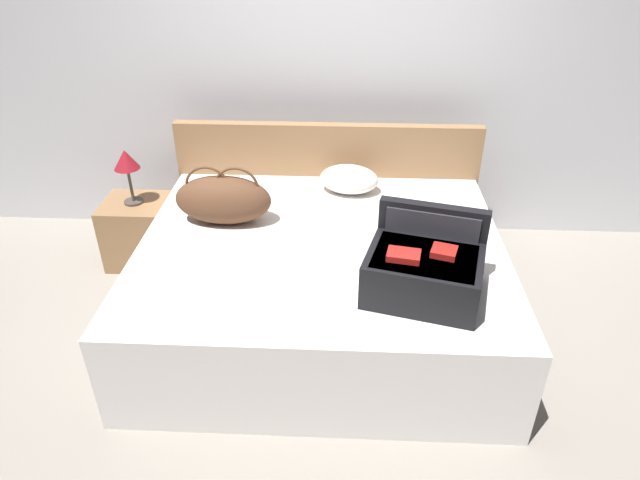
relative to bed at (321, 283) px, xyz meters
The scene contains 9 objects.
ground_plane 0.49m from the bed, 90.00° to the right, with size 12.00×12.00×0.00m, color gray.
back_wall 1.61m from the bed, 90.00° to the left, with size 8.00×0.10×2.60m, color silver.
bed is the anchor object (origin of this frame).
headboard 0.94m from the bed, 90.00° to the left, with size 2.11×0.08×0.94m, color olive.
hard_case_large 0.81m from the bed, 40.15° to the right, with size 0.64×0.57×0.39m.
duffel_bag 0.77m from the bed, 159.86° to the left, with size 0.58×0.28×0.36m.
pillow_near_headboard 0.78m from the bed, 76.99° to the left, with size 0.39×0.27×0.18m, color white.
nightstand 1.46m from the bed, 154.21° to the left, with size 0.44×0.40×0.46m, color olive.
table_lamp 1.54m from the bed, 154.21° to the left, with size 0.17×0.17×0.38m.
Camera 1 is at (0.13, -2.32, 2.25)m, focal length 31.54 mm.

